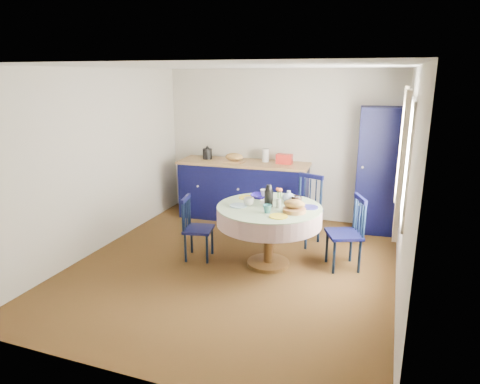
# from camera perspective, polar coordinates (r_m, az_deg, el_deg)

# --- Properties ---
(floor) EXTENTS (4.50, 4.50, 0.00)m
(floor) POSITION_cam_1_polar(r_m,az_deg,el_deg) (5.65, -0.97, -9.87)
(floor) COLOR black
(floor) RESTS_ON ground
(ceiling) EXTENTS (4.50, 4.50, 0.00)m
(ceiling) POSITION_cam_1_polar(r_m,az_deg,el_deg) (5.10, -1.10, 16.41)
(ceiling) COLOR white
(ceiling) RESTS_ON wall_back
(wall_back) EXTENTS (4.00, 0.02, 2.50)m
(wall_back) POSITION_cam_1_polar(r_m,az_deg,el_deg) (7.34, 5.28, 6.28)
(wall_back) COLOR beige
(wall_back) RESTS_ON floor
(wall_left) EXTENTS (0.02, 4.50, 2.50)m
(wall_left) POSITION_cam_1_polar(r_m,az_deg,el_deg) (6.22, -18.56, 3.86)
(wall_left) COLOR beige
(wall_left) RESTS_ON floor
(wall_right) EXTENTS (0.02, 4.50, 2.50)m
(wall_right) POSITION_cam_1_polar(r_m,az_deg,el_deg) (4.91, 21.35, 0.64)
(wall_right) COLOR beige
(wall_right) RESTS_ON floor
(window) EXTENTS (0.10, 1.74, 1.45)m
(window) POSITION_cam_1_polar(r_m,az_deg,el_deg) (5.14, 21.08, 4.45)
(window) COLOR white
(window) RESTS_ON wall_right
(kitchen_counter) EXTENTS (2.24, 0.80, 1.23)m
(kitchen_counter) POSITION_cam_1_polar(r_m,az_deg,el_deg) (7.32, 0.50, 0.34)
(kitchen_counter) COLOR black
(kitchen_counter) RESTS_ON floor
(pantry_cabinet) EXTENTS (0.72, 0.55, 1.95)m
(pantry_cabinet) POSITION_cam_1_polar(r_m,az_deg,el_deg) (6.92, 18.10, 2.67)
(pantry_cabinet) COLOR black
(pantry_cabinet) RESTS_ON floor
(dining_table) EXTENTS (1.33, 1.33, 1.08)m
(dining_table) POSITION_cam_1_polar(r_m,az_deg,el_deg) (5.44, 3.99, -3.17)
(dining_table) COLOR brown
(dining_table) RESTS_ON floor
(chair_left) EXTENTS (0.43, 0.45, 0.86)m
(chair_left) POSITION_cam_1_polar(r_m,az_deg,el_deg) (5.76, -5.90, -4.72)
(chair_left) COLOR black
(chair_left) RESTS_ON floor
(chair_far) EXTENTS (0.57, 0.56, 1.01)m
(chair_far) POSITION_cam_1_polar(r_m,az_deg,el_deg) (6.33, 8.54, -2.23)
(chair_far) COLOR black
(chair_far) RESTS_ON floor
(chair_right) EXTENTS (0.54, 0.55, 0.95)m
(chair_right) POSITION_cam_1_polar(r_m,az_deg,el_deg) (5.61, 14.10, -5.22)
(chair_right) COLOR black
(chair_right) RESTS_ON floor
(mug_a) EXTENTS (0.13, 0.13, 0.10)m
(mug_a) POSITION_cam_1_polar(r_m,az_deg,el_deg) (5.41, 1.17, -1.29)
(mug_a) COLOR silver
(mug_a) RESTS_ON dining_table
(mug_b) EXTENTS (0.11, 0.11, 0.10)m
(mug_b) POSITION_cam_1_polar(r_m,az_deg,el_deg) (5.14, 3.65, -2.25)
(mug_b) COLOR #2E6F74
(mug_b) RESTS_ON dining_table
(mug_c) EXTENTS (0.13, 0.13, 0.10)m
(mug_c) POSITION_cam_1_polar(r_m,az_deg,el_deg) (5.52, 7.55, -1.07)
(mug_c) COLOR black
(mug_c) RESTS_ON dining_table
(mug_d) EXTENTS (0.11, 0.11, 0.10)m
(mug_d) POSITION_cam_1_polar(r_m,az_deg,el_deg) (5.81, 3.23, -0.14)
(mug_d) COLOR silver
(mug_d) RESTS_ON dining_table
(cobalt_bowl) EXTENTS (0.23, 0.23, 0.06)m
(cobalt_bowl) POSITION_cam_1_polar(r_m,az_deg,el_deg) (5.74, 2.62, -0.55)
(cobalt_bowl) COLOR navy
(cobalt_bowl) RESTS_ON dining_table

